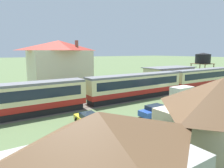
# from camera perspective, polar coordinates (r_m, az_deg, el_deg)

# --- Properties ---
(ground_plane) EXTENTS (600.00, 600.00, 0.00)m
(ground_plane) POSITION_cam_1_polar(r_m,az_deg,el_deg) (38.81, 13.31, -3.12)
(ground_plane) COLOR #566B42
(passenger_train) EXTENTS (59.47, 2.91, 4.28)m
(passenger_train) POSITION_cam_1_polar(r_m,az_deg,el_deg) (35.35, 7.40, -0.22)
(passenger_train) COLOR #AD1E19
(passenger_train) RESTS_ON ground_plane
(railway_track) EXTENTS (98.47, 3.60, 0.04)m
(railway_track) POSITION_cam_1_polar(r_m,az_deg,el_deg) (37.51, 10.33, -3.43)
(railway_track) COLOR #665B51
(railway_track) RESTS_ON ground_plane
(station_building) EXTENTS (14.38, 7.88, 4.12)m
(station_building) POSITION_cam_1_polar(r_m,az_deg,el_deg) (55.62, 16.05, 2.61)
(station_building) COLOR beige
(station_building) RESTS_ON ground_plane
(station_house_red_roof) EXTENTS (13.44, 10.49, 10.65)m
(station_house_red_roof) POSITION_cam_1_polar(r_m,az_deg,el_deg) (47.10, -14.78, 5.67)
(station_house_red_roof) COLOR beige
(station_house_red_roof) RESTS_ON ground_plane
(water_tower) EXTENTS (5.21, 5.21, 7.85)m
(water_tower) POSITION_cam_1_polar(r_m,az_deg,el_deg) (68.72, 24.53, 6.62)
(water_tower) COLOR brown
(water_tower) RESTS_ON ground_plane
(cottage_brown_roof) EXTENTS (10.02, 6.42, 5.46)m
(cottage_brown_roof) POSITION_cam_1_polar(r_m,az_deg,el_deg) (10.08, -3.91, -22.28)
(cottage_brown_roof) COLOR #9E9E99
(cottage_brown_roof) RESTS_ON ground_plane
(cottage_brown_roof_2) EXTENTS (6.91, 8.44, 6.25)m
(cottage_brown_roof_2) POSITION_cam_1_polar(r_m,az_deg,el_deg) (17.14, 28.52, -8.41)
(cottage_brown_roof_2) COLOR beige
(cottage_brown_roof_2) RESTS_ON ground_plane
(picket_fence_front) EXTENTS (22.27, 0.06, 1.05)m
(picket_fence_front) POSITION_cam_1_polar(r_m,az_deg,el_deg) (17.76, -0.54, -16.05)
(picket_fence_front) COLOR white
(picket_fence_front) RESTS_ON ground_plane
(parked_car_blue) EXTENTS (4.53, 1.76, 1.40)m
(parked_car_blue) POSITION_cam_1_polar(r_m,az_deg,el_deg) (26.29, 12.30, -7.47)
(parked_car_blue) COLOR #284CA8
(parked_car_blue) RESTS_ON ground_plane
(parked_car_yellow) EXTENTS (2.38, 4.85, 1.27)m
(parked_car_yellow) POSITION_cam_1_polar(r_m,az_deg,el_deg) (22.86, -6.48, -10.02)
(parked_car_yellow) COLOR yellow
(parked_car_yellow) RESTS_ON ground_plane
(delivery_truck_grey) EXTENTS (5.27, 2.02, 2.55)m
(delivery_truck_grey) POSITION_cam_1_polar(r_m,az_deg,el_deg) (34.68, 19.95, -2.68)
(delivery_truck_grey) COLOR gray
(delivery_truck_grey) RESTS_ON ground_plane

